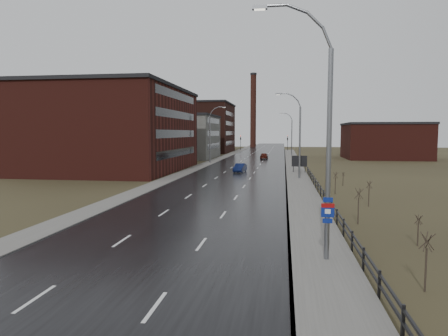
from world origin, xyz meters
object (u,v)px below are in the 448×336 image
(streetlight_main, at_px, (322,135))
(car_far, at_px, (264,156))
(car_near, at_px, (240,168))
(billboard, at_px, (299,162))

(streetlight_main, xyz_separation_m, car_far, (-6.23, 73.88, -5.32))
(car_far, bearing_deg, car_near, 86.05)
(car_near, height_order, car_far, car_far)
(billboard, xyz_separation_m, car_near, (-9.04, -0.05, -1.13))
(billboard, relative_size, car_far, 0.63)
(car_near, xyz_separation_m, car_far, (2.17, 31.70, 0.06))
(billboard, height_order, car_far, billboard)
(streetlight_main, xyz_separation_m, billboard, (0.63, 42.23, -4.25))
(streetlight_main, distance_m, car_far, 74.33)
(streetlight_main, bearing_deg, car_far, 94.82)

